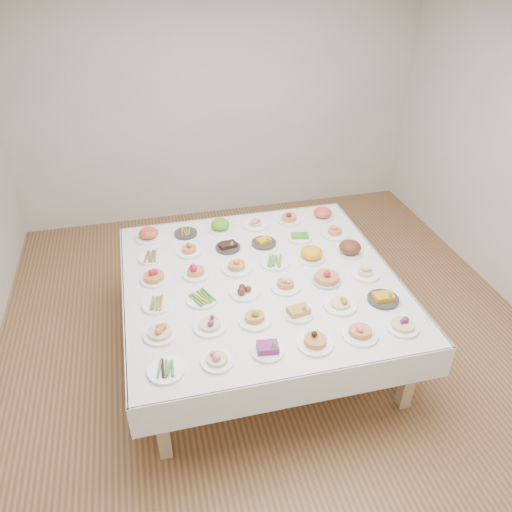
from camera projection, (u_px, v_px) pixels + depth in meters
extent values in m
plane|color=#98623F|center=(269.00, 330.00, 4.76)|extent=(5.00, 5.00, 0.00)
cube|color=silver|center=(276.00, 4.00, 3.22)|extent=(5.00, 5.00, 0.02)
cube|color=silver|center=(217.00, 107.00, 6.01)|extent=(5.00, 0.02, 2.80)
cube|color=silver|center=(440.00, 478.00, 1.96)|extent=(5.00, 0.02, 2.80)
cube|color=white|center=(260.00, 281.00, 4.20)|extent=(2.25, 2.25, 0.06)
cube|color=white|center=(234.00, 228.00, 5.17)|extent=(2.27, 0.01, 0.28)
cube|color=white|center=(301.00, 391.00, 3.35)|extent=(2.27, 0.02, 0.28)
cube|color=white|center=(381.00, 274.00, 4.48)|extent=(0.01, 2.27, 0.28)
cube|color=white|center=(126.00, 312.00, 4.03)|extent=(0.02, 2.27, 0.28)
cube|color=tan|center=(161.00, 423.00, 3.45)|extent=(0.09, 0.09, 0.69)
cube|color=tan|center=(409.00, 374.00, 3.83)|extent=(0.09, 0.09, 0.69)
cube|color=tan|center=(146.00, 271.00, 4.98)|extent=(0.09, 0.09, 0.69)
cube|color=tan|center=(324.00, 247.00, 5.36)|extent=(0.09, 0.09, 0.69)
cylinder|color=white|center=(166.00, 371.00, 3.30)|extent=(0.25, 0.25, 0.02)
cylinder|color=white|center=(217.00, 362.00, 3.37)|extent=(0.22, 0.22, 0.02)
cylinder|color=white|center=(267.00, 351.00, 3.45)|extent=(0.22, 0.22, 0.02)
cylinder|color=white|center=(315.00, 344.00, 3.51)|extent=(0.25, 0.25, 0.02)
cylinder|color=white|center=(360.00, 335.00, 3.59)|extent=(0.25, 0.25, 0.02)
cylinder|color=white|center=(402.00, 327.00, 3.66)|extent=(0.24, 0.24, 0.02)
cylinder|color=white|center=(160.00, 335.00, 3.59)|extent=(0.24, 0.24, 0.02)
cylinder|color=white|center=(210.00, 327.00, 3.66)|extent=(0.25, 0.25, 0.02)
cylinder|color=white|center=(255.00, 321.00, 3.72)|extent=(0.24, 0.24, 0.02)
cylinder|color=white|center=(298.00, 314.00, 3.78)|extent=(0.22, 0.22, 0.02)
cylinder|color=white|center=(340.00, 306.00, 3.86)|extent=(0.25, 0.25, 0.02)
cylinder|color=#2F2D2A|center=(383.00, 300.00, 3.93)|extent=(0.24, 0.24, 0.02)
cylinder|color=white|center=(157.00, 305.00, 3.87)|extent=(0.23, 0.23, 0.02)
cylinder|color=white|center=(202.00, 300.00, 3.93)|extent=(0.24, 0.24, 0.02)
cylinder|color=white|center=(245.00, 293.00, 4.00)|extent=(0.24, 0.24, 0.02)
cylinder|color=white|center=(286.00, 287.00, 4.06)|extent=(0.24, 0.24, 0.02)
cylinder|color=#4C66B2|center=(326.00, 281.00, 4.14)|extent=(0.24, 0.24, 0.02)
cylinder|color=white|center=(365.00, 275.00, 4.21)|extent=(0.24, 0.24, 0.02)
cylinder|color=white|center=(154.00, 280.00, 4.15)|extent=(0.23, 0.23, 0.02)
cylinder|color=white|center=(196.00, 275.00, 4.21)|extent=(0.22, 0.22, 0.02)
cylinder|color=white|center=(237.00, 269.00, 4.28)|extent=(0.25, 0.25, 0.02)
cylinder|color=white|center=(275.00, 263.00, 4.35)|extent=(0.25, 0.25, 0.02)
cylinder|color=white|center=(311.00, 259.00, 4.42)|extent=(0.24, 0.24, 0.02)
cylinder|color=white|center=(349.00, 253.00, 4.49)|extent=(0.22, 0.22, 0.02)
cylinder|color=white|center=(151.00, 259.00, 4.42)|extent=(0.22, 0.22, 0.02)
cylinder|color=white|center=(189.00, 253.00, 4.50)|extent=(0.22, 0.22, 0.02)
cylinder|color=#2F2D2A|center=(228.00, 248.00, 4.57)|extent=(0.22, 0.22, 0.02)
cylinder|color=#2F2D2A|center=(264.00, 243.00, 4.63)|extent=(0.23, 0.23, 0.02)
cylinder|color=white|center=(300.00, 238.00, 4.70)|extent=(0.22, 0.22, 0.02)
cylinder|color=white|center=(334.00, 235.00, 4.76)|extent=(0.25, 0.25, 0.02)
cylinder|color=white|center=(149.00, 238.00, 4.71)|extent=(0.25, 0.25, 0.02)
cylinder|color=#2F2D2A|center=(186.00, 234.00, 4.78)|extent=(0.22, 0.22, 0.02)
cylinder|color=white|center=(220.00, 230.00, 4.84)|extent=(0.23, 0.23, 0.02)
cylinder|color=white|center=(255.00, 225.00, 4.91)|extent=(0.25, 0.25, 0.02)
cylinder|color=white|center=(289.00, 221.00, 4.99)|extent=(0.22, 0.22, 0.02)
cylinder|color=white|center=(322.00, 217.00, 5.04)|extent=(0.22, 0.22, 0.02)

